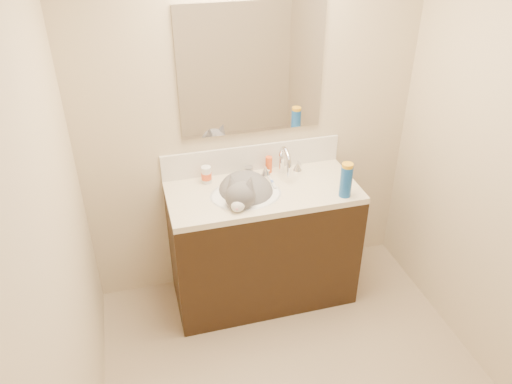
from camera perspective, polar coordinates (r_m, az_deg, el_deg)
room_shell at (r=2.02m, az=8.64°, el=1.66°), size 2.24×2.54×2.52m
vanity_cabinet at (r=3.38m, az=0.76°, el=-6.24°), size 1.20×0.55×0.82m
counter_slab at (r=3.13m, az=0.82°, el=-0.01°), size 1.20×0.55×0.04m
basin at (r=3.11m, az=-1.16°, el=-1.38°), size 0.45×0.36×0.14m
faucet at (r=3.24m, az=3.22°, el=3.25°), size 0.28×0.20×0.21m
cat at (r=3.10m, az=-1.25°, el=-0.25°), size 0.48×0.53×0.36m
backsplash at (r=3.30m, az=-0.44°, el=3.93°), size 1.20×0.02×0.18m
mirror at (r=3.07m, az=-0.48°, el=13.73°), size 0.90×0.02×0.80m
pill_bottle at (r=3.19m, az=-5.69°, el=1.99°), size 0.08×0.08×0.11m
pill_label at (r=3.19m, az=-5.69°, el=1.85°), size 0.09×0.09×0.04m
silver_jar at (r=3.26m, az=-0.83°, el=2.41°), size 0.06×0.06×0.06m
amber_bottle at (r=3.29m, az=1.47°, el=3.17°), size 0.05×0.05×0.11m
toothbrush at (r=3.19m, az=1.85°, el=1.14°), size 0.02×0.16×0.01m
toothbrush_head at (r=3.19m, az=1.85°, el=1.17°), size 0.02×0.03×0.01m
spray_can at (r=3.06m, az=10.24°, el=1.18°), size 0.09×0.09×0.20m
spray_cap at (r=3.01m, az=10.42°, el=2.84°), size 0.09×0.09×0.04m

